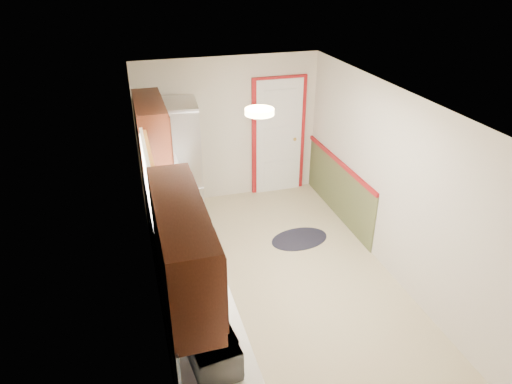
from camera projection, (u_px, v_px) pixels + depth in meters
room_shell at (279, 199)px, 5.40m from camera, size 3.20×5.20×2.52m
kitchen_run at (180, 258)px, 5.02m from camera, size 0.63×4.00×2.20m
back_wall_trim at (291, 148)px, 7.67m from camera, size 1.12×2.30×2.08m
ceiling_fixture at (260, 112)px, 4.61m from camera, size 0.30×0.30×0.06m
microwave at (212, 347)px, 3.48m from camera, size 0.34×0.54×0.34m
refrigerator at (173, 165)px, 6.84m from camera, size 0.85×0.83×1.92m
rug at (299, 239)px, 6.80m from camera, size 0.95×0.68×0.01m
cooktop at (167, 187)px, 6.22m from camera, size 0.50×0.60×0.02m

